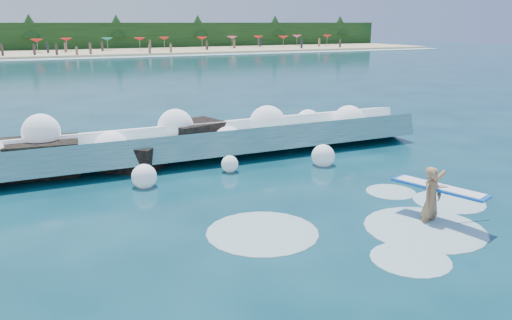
# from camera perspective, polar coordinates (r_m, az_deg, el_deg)

# --- Properties ---
(ground) EXTENTS (200.00, 200.00, 0.00)m
(ground) POSITION_cam_1_polar(r_m,az_deg,el_deg) (12.58, -2.38, -8.27)
(ground) COLOR #072F39
(ground) RESTS_ON ground
(beach) EXTENTS (140.00, 20.00, 0.40)m
(beach) POSITION_cam_1_polar(r_m,az_deg,el_deg) (88.89, -22.53, 11.19)
(beach) COLOR tan
(beach) RESTS_ON ground
(wet_band) EXTENTS (140.00, 5.00, 0.08)m
(wet_band) POSITION_cam_1_polar(r_m,az_deg,el_deg) (77.94, -22.07, 10.67)
(wet_band) COLOR silver
(wet_band) RESTS_ON ground
(treeline) EXTENTS (140.00, 4.00, 5.00)m
(treeline) POSITION_cam_1_polar(r_m,az_deg,el_deg) (98.78, -22.99, 12.80)
(treeline) COLOR black
(treeline) RESTS_ON ground
(breaking_wave) EXTENTS (18.58, 2.87, 1.60)m
(breaking_wave) POSITION_cam_1_polar(r_m,az_deg,el_deg) (19.45, -6.53, 1.98)
(breaking_wave) COLOR teal
(breaking_wave) RESTS_ON ground
(rock_cluster) EXTENTS (8.33, 3.49, 1.48)m
(rock_cluster) POSITION_cam_1_polar(r_m,az_deg,el_deg) (18.94, -15.48, 0.87)
(rock_cluster) COLOR black
(rock_cluster) RESTS_ON ground
(surfer_with_board) EXTENTS (1.35, 2.98, 1.82)m
(surfer_with_board) POSITION_cam_1_polar(r_m,az_deg,el_deg) (13.72, 19.57, -4.12)
(surfer_with_board) COLOR #AA784F
(surfer_with_board) RESTS_ON ground
(wave_spray) EXTENTS (15.11, 4.65, 2.14)m
(wave_spray) POSITION_cam_1_polar(r_m,az_deg,el_deg) (19.30, -5.11, 3.10)
(wave_spray) COLOR white
(wave_spray) RESTS_ON ground
(surf_foam) EXTENTS (9.43, 5.47, 0.15)m
(surf_foam) POSITION_cam_1_polar(r_m,az_deg,el_deg) (13.37, 14.14, -7.27)
(surf_foam) COLOR silver
(surf_foam) RESTS_ON ground
(beach_umbrellas) EXTENTS (112.28, 6.75, 0.50)m
(beach_umbrellas) POSITION_cam_1_polar(r_m,az_deg,el_deg) (90.54, -22.67, 12.54)
(beach_umbrellas) COLOR #147F66
(beach_umbrellas) RESTS_ON ground
(beachgoers) EXTENTS (92.99, 13.39, 1.92)m
(beachgoers) POSITION_cam_1_polar(r_m,az_deg,el_deg) (85.07, -26.29, 11.22)
(beachgoers) COLOR #3F332D
(beachgoers) RESTS_ON ground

